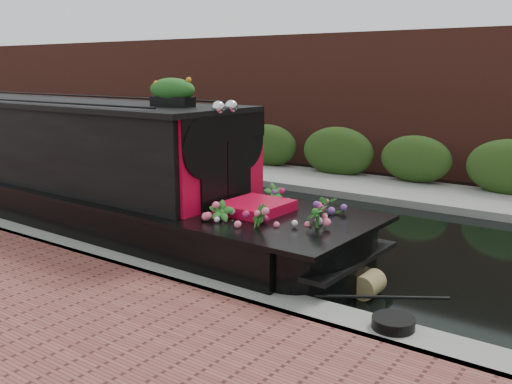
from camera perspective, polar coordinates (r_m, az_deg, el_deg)
The scene contains 8 objects.
ground at distance 11.59m, azimuth -3.32°, elevation -2.62°, with size 80.00×80.00×0.00m, color black.
near_bank_coping at distance 9.38m, azimuth -16.20°, elevation -6.73°, with size 40.00×0.60×0.50m, color gray.
far_bank_path at distance 15.00m, azimuth 6.84°, elevation 0.74°, with size 40.00×2.40×0.34m, color gray.
far_hedge at distance 15.78m, azimuth 8.43°, elevation 1.27°, with size 40.00×1.10×2.80m, color #264216.
far_brick_wall at distance 17.64m, azimuth 11.58°, elevation 2.31°, with size 40.00×1.00×8.00m, color #58271E.
narrowboat at distance 12.09m, azimuth -19.92°, elevation 1.71°, with size 13.13×2.54×3.07m.
rope_fender at distance 7.81m, azimuth 11.22°, elevation -9.07°, with size 0.33×0.33×0.42m, color olive.
coiled_mooring_rope at distance 6.42m, azimuth 13.57°, elevation -12.61°, with size 0.46×0.46×0.12m, color black.
Camera 1 is at (7.08, -8.68, 2.97)m, focal length 40.00 mm.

